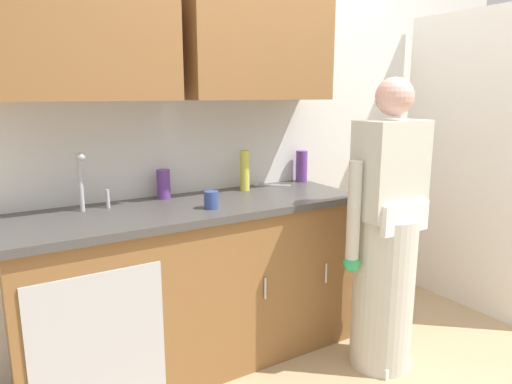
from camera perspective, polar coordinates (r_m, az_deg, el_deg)
name	(u,v)px	position (r m, az deg, el deg)	size (l,w,h in m)	color
kitchen_wall_with_uppers	(231,104)	(2.94, -3.10, 10.85)	(4.80, 0.44, 2.70)	silver
closet_door_panel	(468,163)	(3.62, 24.67, 3.23)	(1.10, 0.04, 2.10)	silver
counter_cabinet	(194,288)	(2.72, -7.69, -11.63)	(1.90, 0.62, 0.90)	brown
countertop	(192,208)	(2.57, -7.93, -1.94)	(1.96, 0.66, 0.04)	#474442
sink	(97,219)	(2.42, -18.99, -3.18)	(0.50, 0.36, 0.35)	#B7BABF
person_at_sink	(386,249)	(2.67, 15.69, -6.84)	(0.55, 0.34, 1.62)	white
bottle_soap	(245,171)	(2.88, -1.41, 2.66)	(0.06, 0.06, 0.25)	#D8D14C
bottle_cleaner_spray	(302,166)	(3.20, 5.64, 3.19)	(0.08, 0.08, 0.21)	#66388C
bottle_dish_liquid	(164,184)	(2.72, -11.34, 0.96)	(0.08, 0.08, 0.17)	#66388C
cup_by_sink	(211,200)	(2.44, -5.55, -0.97)	(0.08, 0.08, 0.09)	#33478C
knife_on_counter	(273,185)	(3.05, 2.10, 0.83)	(0.24, 0.02, 0.01)	silver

